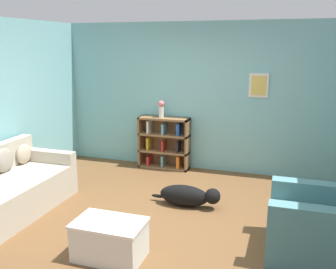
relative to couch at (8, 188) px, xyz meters
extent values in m
plane|color=brown|center=(2.03, 0.35, -0.32)|extent=(14.00, 14.00, 0.00)
cube|color=#7AB7BC|center=(2.03, 2.60, 0.98)|extent=(5.60, 0.10, 2.60)
cube|color=silver|center=(3.03, 2.54, 1.23)|extent=(0.32, 0.02, 0.40)
cube|color=#DBBC56|center=(3.03, 2.53, 1.23)|extent=(0.24, 0.01, 0.32)
cube|color=#B7AD99|center=(0.06, 0.00, -0.09)|extent=(0.93, 1.76, 0.46)
cube|color=#B7AD99|center=(0.06, 0.80, 0.23)|extent=(0.93, 0.16, 0.18)
ellipsoid|color=gray|center=(-0.21, 0.21, 0.32)|extent=(0.14, 0.35, 0.35)
ellipsoid|color=tan|center=(-0.21, 0.62, 0.29)|extent=(0.14, 0.30, 0.30)
cube|color=olive|center=(0.97, 2.39, 0.15)|extent=(0.04, 0.29, 0.94)
cube|color=olive|center=(1.86, 2.39, 0.15)|extent=(0.04, 0.29, 0.94)
cube|color=olive|center=(1.42, 2.52, 0.15)|extent=(0.93, 0.02, 0.94)
cube|color=olive|center=(1.42, 2.39, -0.30)|extent=(0.93, 0.29, 0.04)
cube|color=olive|center=(1.42, 2.39, -0.01)|extent=(0.93, 0.29, 0.04)
cube|color=olive|center=(1.42, 2.39, 0.30)|extent=(0.93, 0.29, 0.04)
cube|color=olive|center=(1.42, 2.39, 0.60)|extent=(0.93, 0.29, 0.04)
cube|color=#B22823|center=(1.13, 2.38, -0.21)|extent=(0.04, 0.21, 0.19)
cube|color=gold|center=(1.13, 2.38, 0.12)|extent=(0.03, 0.21, 0.22)
cube|color=silver|center=(1.14, 2.38, 0.44)|extent=(0.03, 0.21, 0.23)
cube|color=#60939E|center=(1.41, 2.38, -0.19)|extent=(0.04, 0.21, 0.22)
cube|color=#B22823|center=(1.42, 2.38, 0.10)|extent=(0.03, 0.21, 0.19)
cube|color=#60939E|center=(1.42, 2.38, 0.42)|extent=(0.04, 0.21, 0.19)
cube|color=orange|center=(1.71, 2.38, -0.18)|extent=(0.05, 0.21, 0.24)
cube|color=black|center=(1.70, 2.38, 0.10)|extent=(0.04, 0.21, 0.19)
cube|color=#234C9E|center=(1.71, 2.38, 0.43)|extent=(0.05, 0.21, 0.21)
cube|color=slate|center=(3.88, 0.14, -0.09)|extent=(0.95, 0.91, 0.46)
cube|color=slate|center=(3.88, -0.23, 0.25)|extent=(0.95, 0.18, 0.22)
cube|color=slate|center=(3.88, 0.50, 0.25)|extent=(0.95, 0.18, 0.22)
cube|color=silver|center=(1.83, -0.62, -0.11)|extent=(0.72, 0.46, 0.42)
cube|color=white|center=(1.83, -0.62, 0.08)|extent=(0.74, 0.48, 0.03)
ellipsoid|color=black|center=(2.22, 0.89, -0.17)|extent=(0.70, 0.27, 0.30)
sphere|color=black|center=(2.63, 0.89, -0.13)|extent=(0.22, 0.22, 0.22)
ellipsoid|color=black|center=(1.82, 0.93, -0.25)|extent=(0.20, 0.05, 0.05)
cylinder|color=silver|center=(1.37, 2.39, 0.72)|extent=(0.09, 0.09, 0.20)
sphere|color=#E06B70|center=(1.37, 2.39, 0.86)|extent=(0.11, 0.11, 0.11)
camera|label=1|loc=(3.52, -3.83, 1.89)|focal=40.00mm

